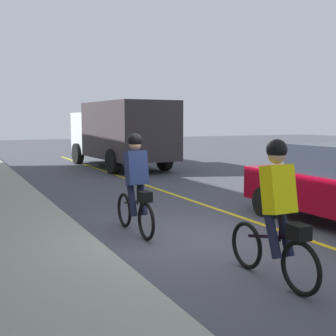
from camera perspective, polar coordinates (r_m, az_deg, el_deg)
The scene contains 5 objects.
ground_plane at distance 7.72m, azimuth 4.42°, elevation -9.17°, with size 80.00×80.00×0.00m, color #41434C.
lane_line_centre at distance 8.62m, azimuth 13.69°, elevation -7.66°, with size 36.00×0.12×0.01m, color yellow.
cyclist_lead at distance 7.82m, azimuth -4.20°, elevation -2.13°, with size 1.71×0.36×1.83m.
cyclist_follow at distance 5.64m, azimuth 13.99°, elevation -5.63°, with size 1.71×0.36×1.83m.
box_truck_background at distance 18.80m, azimuth -6.18°, elevation 4.75°, with size 6.82×2.81×2.78m.
Camera 1 is at (-6.39, 3.81, 2.06)m, focal length 46.71 mm.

